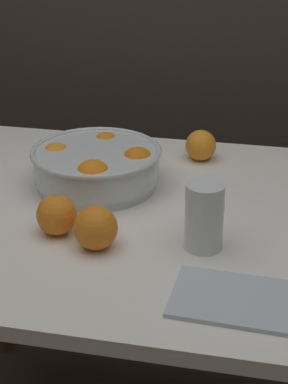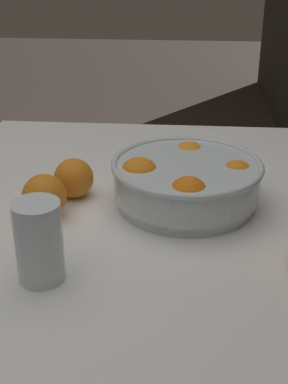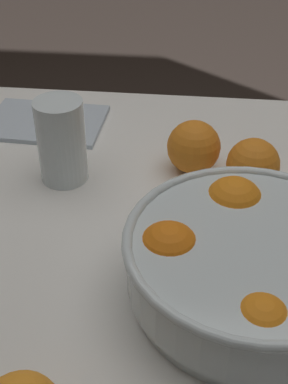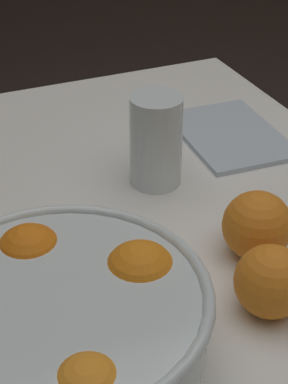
# 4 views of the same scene
# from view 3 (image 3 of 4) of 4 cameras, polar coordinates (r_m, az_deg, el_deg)

# --- Properties ---
(dining_table) EXTENTS (1.12, 0.85, 0.75)m
(dining_table) POSITION_cam_3_polar(r_m,az_deg,el_deg) (0.79, 3.24, -9.62)
(dining_table) COLOR white
(dining_table) RESTS_ON ground_plane
(fruit_bowl) EXTENTS (0.29, 0.29, 0.10)m
(fruit_bowl) POSITION_cam_3_polar(r_m,az_deg,el_deg) (0.62, 11.09, -7.50)
(fruit_bowl) COLOR silver
(fruit_bowl) RESTS_ON dining_table
(juice_glass) EXTENTS (0.07, 0.07, 0.13)m
(juice_glass) POSITION_cam_3_polar(r_m,az_deg,el_deg) (0.81, -8.75, 4.96)
(juice_glass) COLOR #F4A314
(juice_glass) RESTS_ON dining_table
(orange_loose_front) EXTENTS (0.08, 0.08, 0.08)m
(orange_loose_front) POSITION_cam_3_polar(r_m,az_deg,el_deg) (0.83, 5.33, 4.81)
(orange_loose_front) COLOR orange
(orange_loose_front) RESTS_ON dining_table
(orange_loose_aside) EXTENTS (0.08, 0.08, 0.08)m
(orange_loose_aside) POSITION_cam_3_polar(r_m,az_deg,el_deg) (0.81, 11.54, 2.88)
(orange_loose_aside) COLOR orange
(orange_loose_aside) RESTS_ON dining_table
(napkin) EXTENTS (0.21, 0.16, 0.01)m
(napkin) POSITION_cam_3_polar(r_m,az_deg,el_deg) (0.99, -10.45, 7.36)
(napkin) COLOR silver
(napkin) RESTS_ON dining_table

